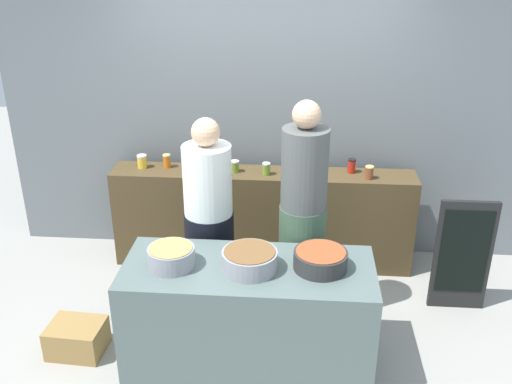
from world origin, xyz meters
TOP-DOWN VIEW (x-y plane):
  - ground at (0.00, 0.00)m, footprint 12.00×12.00m
  - storefront_wall at (0.00, 1.45)m, footprint 4.80×0.12m
  - display_shelf at (0.00, 1.10)m, footprint 2.70×0.36m
  - prep_table at (0.00, -0.30)m, footprint 1.70×0.70m
  - preserve_jar_0 at (-1.09, 1.13)m, footprint 0.09×0.09m
  - preserve_jar_1 at (-0.87, 1.15)m, footprint 0.07×0.07m
  - preserve_jar_2 at (-0.60, 1.15)m, footprint 0.09×0.09m
  - preserve_jar_3 at (-0.49, 1.14)m, footprint 0.07×0.07m
  - preserve_jar_4 at (-0.25, 1.09)m, footprint 0.08×0.08m
  - preserve_jar_5 at (0.03, 1.05)m, footprint 0.07×0.07m
  - preserve_jar_6 at (0.78, 1.16)m, footprint 0.07×0.07m
  - preserve_jar_7 at (0.92, 1.03)m, footprint 0.07×0.07m
  - cooking_pot_left at (-0.51, -0.33)m, footprint 0.32×0.32m
  - cooking_pot_center at (0.01, -0.33)m, footprint 0.37×0.37m
  - cooking_pot_right at (0.48, -0.28)m, footprint 0.36×0.36m
  - cook_with_tongs at (-0.36, 0.30)m, footprint 0.38×0.38m
  - cook_in_cap at (0.36, 0.26)m, footprint 0.35×0.35m
  - bread_crate at (-1.27, -0.29)m, footprint 0.41×0.34m
  - chalkboard_sign at (1.64, 0.50)m, footprint 0.45×0.05m

SIDE VIEW (x-z plane):
  - ground at x=0.00m, z-range 0.00..0.00m
  - bread_crate at x=-1.27m, z-range 0.00..0.23m
  - prep_table at x=0.00m, z-range 0.00..0.79m
  - display_shelf at x=0.00m, z-range 0.00..0.90m
  - chalkboard_sign at x=1.64m, z-range 0.01..0.97m
  - cook_with_tongs at x=-0.36m, z-range -0.08..1.56m
  - cook_in_cap at x=0.36m, z-range -0.08..1.71m
  - cooking_pot_right at x=0.48m, z-range 0.79..0.92m
  - cooking_pot_center at x=0.01m, z-range 0.79..0.93m
  - cooking_pot_left at x=-0.51m, z-range 0.79..0.93m
  - preserve_jar_4 at x=-0.25m, z-range 0.90..1.01m
  - preserve_jar_3 at x=-0.49m, z-range 0.90..1.01m
  - preserve_jar_5 at x=0.03m, z-range 0.90..1.01m
  - preserve_jar_7 at x=0.92m, z-range 0.90..1.02m
  - preserve_jar_0 at x=-1.09m, z-range 0.90..1.02m
  - preserve_jar_2 at x=-0.60m, z-range 0.90..1.02m
  - preserve_jar_1 at x=-0.87m, z-range 0.90..1.03m
  - preserve_jar_6 at x=0.78m, z-range 0.90..1.03m
  - storefront_wall at x=0.00m, z-range 0.00..3.00m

